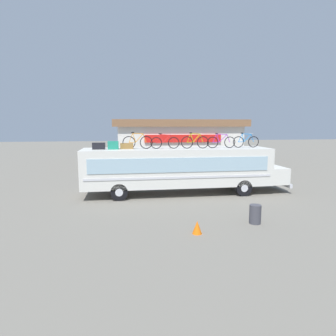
# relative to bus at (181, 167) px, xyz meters

# --- Properties ---
(ground_plane) EXTENTS (120.00, 120.00, 0.00)m
(ground_plane) POSITION_rel_bus_xyz_m (-0.25, 0.00, -1.61)
(ground_plane) COLOR slate
(bus) EXTENTS (12.34, 2.67, 2.75)m
(bus) POSITION_rel_bus_xyz_m (0.00, 0.00, 0.00)
(bus) COLOR silver
(bus) RESTS_ON ground
(luggage_bag_1) EXTENTS (0.71, 0.36, 0.38)m
(luggage_bag_1) POSITION_rel_bus_xyz_m (-4.78, -0.08, 1.33)
(luggage_bag_1) COLOR black
(luggage_bag_1) RESTS_ON bus
(luggage_bag_2) EXTENTS (0.61, 0.41, 0.46)m
(luggage_bag_2) POSITION_rel_bus_xyz_m (-3.97, -0.14, 1.37)
(luggage_bag_2) COLOR #1E7F66
(luggage_bag_2) RESTS_ON bus
(luggage_bag_3) EXTENTS (0.75, 0.53, 0.32)m
(luggage_bag_3) POSITION_rel_bus_xyz_m (-3.20, 0.14, 1.30)
(luggage_bag_3) COLOR olive
(luggage_bag_3) RESTS_ON bus
(rooftop_bicycle_1) EXTENTS (1.73, 0.44, 0.98)m
(rooftop_bicycle_1) POSITION_rel_bus_xyz_m (-2.58, -0.07, 1.54)
(rooftop_bicycle_1) COLOR black
(rooftop_bicycle_1) RESTS_ON bus
(rooftop_bicycle_2) EXTENTS (1.70, 0.44, 0.89)m
(rooftop_bicycle_2) POSITION_rel_bus_xyz_m (-1.00, -0.16, 1.51)
(rooftop_bicycle_2) COLOR black
(rooftop_bicycle_2) RESTS_ON bus
(rooftop_bicycle_3) EXTENTS (1.66, 0.44, 0.94)m
(rooftop_bicycle_3) POSITION_rel_bus_xyz_m (0.77, -0.26, 1.53)
(rooftop_bicycle_3) COLOR black
(rooftop_bicycle_3) RESTS_ON bus
(rooftop_bicycle_4) EXTENTS (1.75, 0.44, 0.90)m
(rooftop_bicycle_4) POSITION_rel_bus_xyz_m (2.41, -0.16, 1.51)
(rooftop_bicycle_4) COLOR black
(rooftop_bicycle_4) RESTS_ON bus
(rooftop_bicycle_5) EXTENTS (1.66, 0.44, 0.91)m
(rooftop_bicycle_5) POSITION_rel_bus_xyz_m (4.03, -0.01, 1.52)
(rooftop_bicycle_5) COLOR black
(rooftop_bicycle_5) RESTS_ON bus
(roadside_building) EXTENTS (13.13, 10.51, 4.64)m
(roadside_building) POSITION_rel_bus_xyz_m (2.17, 15.07, 0.76)
(roadside_building) COLOR silver
(roadside_building) RESTS_ON ground
(trash_bin) EXTENTS (0.49, 0.49, 0.80)m
(trash_bin) POSITION_rel_bus_xyz_m (2.04, -5.87, -1.21)
(trash_bin) COLOR #3F3F47
(trash_bin) RESTS_ON ground
(traffic_cone) EXTENTS (0.37, 0.37, 0.50)m
(traffic_cone) POSITION_rel_bus_xyz_m (-0.66, -6.67, -1.36)
(traffic_cone) COLOR orange
(traffic_cone) RESTS_ON ground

